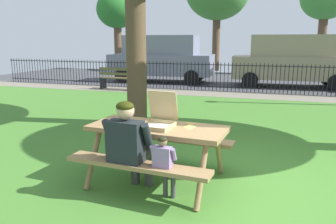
{
  "coord_description": "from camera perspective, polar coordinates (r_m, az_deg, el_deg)",
  "views": [
    {
      "loc": [
        0.39,
        -4.28,
        1.88
      ],
      "look_at": [
        -1.24,
        0.72,
        0.75
      ],
      "focal_mm": 35.99,
      "sensor_mm": 36.0,
      "label": 1
    }
  ],
  "objects": [
    {
      "name": "pizza_box_open",
      "position": [
        4.4,
        -1.52,
        -1.04
      ],
      "size": [
        0.44,
        0.5,
        0.45
      ],
      "color": "tan",
      "rests_on": "picnic_table_foreground"
    },
    {
      "name": "pizza_slice_on_table",
      "position": [
        4.43,
        3.76,
        -2.33
      ],
      "size": [
        0.16,
        0.25,
        0.02
      ],
      "color": "#E9D061",
      "rests_on": "picnic_table_foreground"
    },
    {
      "name": "cobblestone_walkway",
      "position": [
        11.95,
        15.92,
        2.59
      ],
      "size": [
        28.0,
        1.4,
        0.01
      ],
      "primitive_type": "cube",
      "color": "gray"
    },
    {
      "name": "iron_fence_streetside",
      "position": [
        12.57,
        16.2,
        5.52
      ],
      "size": [
        22.49,
        0.03,
        1.06
      ],
      "color": "black",
      "rests_on": "ground"
    },
    {
      "name": "ground",
      "position": [
        6.67,
        13.96,
        -4.7
      ],
      "size": [
        28.0,
        12.21,
        0.02
      ],
      "primitive_type": "cube",
      "color": "#447B2C"
    },
    {
      "name": "street_asphalt",
      "position": [
        16.29,
        16.57,
        4.97
      ],
      "size": [
        28.0,
        7.35,
        0.01
      ],
      "primitive_type": "cube",
      "color": "#424247"
    },
    {
      "name": "far_tree_left",
      "position": [
        23.48,
        -8.62,
        16.56
      ],
      "size": [
        2.71,
        2.71,
        5.07
      ],
      "color": "brown",
      "rests_on": "ground"
    },
    {
      "name": "picnic_table_foreground",
      "position": [
        4.48,
        -1.82,
        -4.53
      ],
      "size": [
        1.9,
        1.61,
        0.79
      ],
      "color": "#96734B",
      "rests_on": "ground"
    },
    {
      "name": "parked_car_left",
      "position": [
        14.59,
        20.22,
        8.31
      ],
      "size": [
        4.67,
        2.11,
        2.08
      ],
      "color": "gray",
      "rests_on": "ground"
    },
    {
      "name": "parked_car_far_left",
      "position": [
        15.43,
        -1.08,
        9.21
      ],
      "size": [
        4.69,
        2.15,
        2.08
      ],
      "color": "slate",
      "rests_on": "ground"
    },
    {
      "name": "park_bench_left",
      "position": [
        13.07,
        -8.13,
        5.57
      ],
      "size": [
        1.62,
        0.54,
        0.85
      ],
      "color": "brown",
      "rests_on": "ground"
    },
    {
      "name": "child_at_table",
      "position": [
        3.92,
        -0.58,
        -8.46
      ],
      "size": [
        0.32,
        0.31,
        0.82
      ],
      "color": "#454545",
      "rests_on": "ground"
    },
    {
      "name": "adult_at_table",
      "position": [
        4.09,
        -6.53,
        -5.34
      ],
      "size": [
        0.62,
        0.61,
        1.19
      ],
      "color": "#393939",
      "rests_on": "ground"
    }
  ]
}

